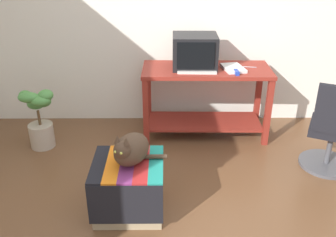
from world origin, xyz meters
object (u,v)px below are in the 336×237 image
tv_monitor (195,52)px  cat (131,149)px  office_chair (333,133)px  stapler (237,72)px  book (233,68)px  potted_plant (40,118)px  desk (206,90)px  keyboard (197,71)px  ottoman_with_blanket (129,187)px

tv_monitor → cat: bearing=-112.0°
office_chair → stapler: 1.08m
tv_monitor → cat: tv_monitor is taller
book → stapler: size_ratio=2.71×
potted_plant → office_chair: (2.87, -0.45, 0.05)m
tv_monitor → stapler: (0.41, -0.23, -0.15)m
tv_monitor → stapler: 0.49m
desk → potted_plant: (-1.75, -0.28, -0.19)m
book → potted_plant: (-2.02, -0.23, -0.46)m
cat → potted_plant: 1.50m
stapler → cat: bearing=-135.2°
tv_monitor → potted_plant: (-1.62, -0.31, -0.62)m
cat → potted_plant: (-1.04, 1.05, -0.24)m
potted_plant → stapler: bearing=2.3°
desk → office_chair: bearing=-32.3°
keyboard → potted_plant: bearing=-172.3°
desk → office_chair: size_ratio=1.53×
book → ottoman_with_blanket: book is taller
tv_monitor → stapler: size_ratio=4.24×
keyboard → tv_monitor: bearing=98.2°
cat → potted_plant: bearing=159.2°
keyboard → ottoman_with_blanket: keyboard is taller
keyboard → book: (0.39, 0.08, 0.00)m
ottoman_with_blanket → stapler: bearing=48.2°
desk → tv_monitor: size_ratio=2.93×
cat → keyboard: bearing=88.2°
keyboard → cat: (-0.59, -1.20, -0.22)m
book → potted_plant: bearing=175.3°
desk → stapler: (0.28, -0.20, 0.27)m
desk → potted_plant: desk is taller
desk → potted_plant: 1.78m
cat → office_chair: bearing=42.5°
office_chair → desk: bearing=-7.7°
ottoman_with_blanket → potted_plant: 1.47m
keyboard → office_chair: 1.43m
desk → office_chair: 1.34m
ottoman_with_blanket → desk: bearing=61.1°
desk → ottoman_with_blanket: 1.55m
ottoman_with_blanket → office_chair: bearing=18.0°
keyboard → book: bearing=14.1°
tv_monitor → desk: bearing=-12.8°
stapler → book: bearing=89.3°
tv_monitor → potted_plant: size_ratio=0.71×
cat → potted_plant: cat is taller
keyboard → cat: bearing=-113.7°
potted_plant → stapler: stapler is taller
book → ottoman_with_blanket: bearing=-139.3°
desk → tv_monitor: tv_monitor is taller
book → office_chair: bearing=-50.2°
keyboard → desk: bearing=50.7°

